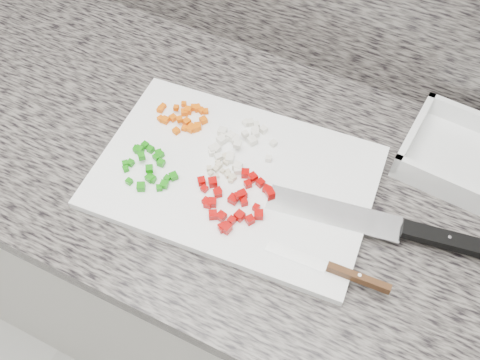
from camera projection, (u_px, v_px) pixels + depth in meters
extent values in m
cube|color=silver|center=(225.00, 266.00, 1.37)|extent=(3.92, 0.62, 0.86)
cube|color=#635D57|center=(220.00, 161.00, 1.00)|extent=(3.96, 0.64, 0.04)
cube|color=white|center=(235.00, 177.00, 0.95)|extent=(0.51, 0.36, 0.02)
cube|color=#E05A04|center=(173.00, 118.00, 1.01)|extent=(0.02, 0.02, 0.01)
cube|color=#E05A04|center=(163.00, 106.00, 1.03)|extent=(0.01, 0.01, 0.01)
cube|color=#E05A04|center=(206.00, 111.00, 1.02)|extent=(0.01, 0.01, 0.01)
cube|color=#E05A04|center=(180.00, 119.00, 1.00)|extent=(0.02, 0.02, 0.01)
cube|color=#E05A04|center=(202.00, 111.00, 1.02)|extent=(0.01, 0.01, 0.01)
cube|color=#E05A04|center=(188.00, 110.00, 1.02)|extent=(0.02, 0.02, 0.01)
cube|color=#E05A04|center=(161.00, 119.00, 1.01)|extent=(0.01, 0.01, 0.01)
cube|color=#E05A04|center=(194.00, 107.00, 1.02)|extent=(0.02, 0.02, 0.01)
cube|color=#E05A04|center=(187.00, 122.00, 1.00)|extent=(0.02, 0.02, 0.01)
cube|color=#E05A04|center=(176.00, 131.00, 0.99)|extent=(0.01, 0.01, 0.01)
cube|color=#E05A04|center=(160.00, 110.00, 1.02)|extent=(0.01, 0.01, 0.01)
cube|color=#E05A04|center=(184.00, 104.00, 1.03)|extent=(0.01, 0.01, 0.01)
cube|color=#E05A04|center=(197.00, 108.00, 1.02)|extent=(0.02, 0.02, 0.01)
cube|color=#E05A04|center=(176.00, 108.00, 1.01)|extent=(0.01, 0.01, 0.01)
cube|color=#E05A04|center=(165.00, 120.00, 1.00)|extent=(0.01, 0.01, 0.01)
cube|color=#E05A04|center=(203.00, 120.00, 1.00)|extent=(0.02, 0.02, 0.01)
cube|color=#E05A04|center=(195.00, 128.00, 0.99)|extent=(0.02, 0.02, 0.01)
cube|color=#E05A04|center=(191.00, 129.00, 0.99)|extent=(0.01, 0.01, 0.01)
cube|color=#E05A04|center=(184.00, 128.00, 1.00)|extent=(0.01, 0.01, 0.01)
cube|color=#E05A04|center=(198.00, 126.00, 1.00)|extent=(0.02, 0.02, 0.01)
cube|color=#E05A04|center=(184.00, 112.00, 1.02)|extent=(0.02, 0.02, 0.01)
cube|color=#E05A04|center=(191.00, 126.00, 1.00)|extent=(0.01, 0.01, 0.01)
cube|color=white|center=(238.00, 167.00, 0.94)|extent=(0.01, 0.01, 0.01)
cube|color=white|center=(245.00, 134.00, 0.97)|extent=(0.01, 0.01, 0.01)
cube|color=white|center=(231.00, 136.00, 0.98)|extent=(0.02, 0.02, 0.01)
cube|color=white|center=(252.00, 141.00, 0.98)|extent=(0.02, 0.02, 0.01)
cube|color=white|center=(238.00, 144.00, 0.96)|extent=(0.02, 0.02, 0.01)
cube|color=white|center=(230.00, 156.00, 0.96)|extent=(0.01, 0.01, 0.01)
cube|color=white|center=(250.00, 122.00, 1.00)|extent=(0.02, 0.02, 0.01)
cube|color=white|center=(263.00, 130.00, 0.99)|extent=(0.02, 0.02, 0.01)
cube|color=white|center=(246.00, 123.00, 1.00)|extent=(0.02, 0.02, 0.01)
cube|color=white|center=(213.00, 149.00, 0.96)|extent=(0.02, 0.02, 0.01)
cube|color=white|center=(212.00, 153.00, 0.96)|extent=(0.02, 0.02, 0.01)
cube|color=white|center=(235.00, 139.00, 0.98)|extent=(0.02, 0.02, 0.01)
cube|color=white|center=(256.00, 125.00, 1.00)|extent=(0.01, 0.01, 0.01)
cube|color=white|center=(216.00, 149.00, 0.96)|extent=(0.02, 0.02, 0.01)
cube|color=white|center=(224.00, 136.00, 0.98)|extent=(0.02, 0.02, 0.01)
cube|color=white|center=(230.00, 159.00, 0.95)|extent=(0.02, 0.02, 0.01)
cube|color=white|center=(273.00, 143.00, 0.97)|extent=(0.01, 0.01, 0.01)
cube|color=white|center=(221.00, 140.00, 0.98)|extent=(0.02, 0.02, 0.01)
cube|color=white|center=(230.00, 137.00, 0.98)|extent=(0.02, 0.02, 0.01)
cube|color=white|center=(269.00, 158.00, 0.95)|extent=(0.01, 0.01, 0.01)
cube|color=white|center=(237.00, 166.00, 0.94)|extent=(0.02, 0.02, 0.01)
cube|color=white|center=(255.00, 133.00, 0.99)|extent=(0.02, 0.02, 0.01)
cube|color=white|center=(238.00, 170.00, 0.94)|extent=(0.02, 0.02, 0.01)
cube|color=white|center=(255.00, 130.00, 0.99)|extent=(0.02, 0.02, 0.01)
cube|color=white|center=(225.00, 156.00, 0.96)|extent=(0.02, 0.02, 0.01)
cube|color=white|center=(218.00, 157.00, 0.96)|extent=(0.02, 0.02, 0.01)
cube|color=white|center=(222.00, 132.00, 0.99)|extent=(0.02, 0.02, 0.01)
cube|color=#127C0B|center=(152.00, 179.00, 0.93)|extent=(0.01, 0.01, 0.01)
cube|color=#127C0B|center=(149.00, 169.00, 0.93)|extent=(0.02, 0.02, 0.01)
cube|color=#127C0B|center=(159.00, 153.00, 0.96)|extent=(0.02, 0.02, 0.01)
cube|color=#127C0B|center=(126.00, 169.00, 0.94)|extent=(0.01, 0.01, 0.01)
cube|color=#127C0B|center=(167.00, 178.00, 0.93)|extent=(0.01, 0.01, 0.01)
cube|color=#127C0B|center=(174.00, 176.00, 0.93)|extent=(0.02, 0.02, 0.01)
cube|color=#127C0B|center=(139.00, 150.00, 0.96)|extent=(0.01, 0.01, 0.01)
cube|color=#127C0B|center=(145.00, 145.00, 0.97)|extent=(0.01, 0.01, 0.01)
cube|color=#127C0B|center=(141.00, 187.00, 0.92)|extent=(0.02, 0.02, 0.01)
cube|color=#127C0B|center=(159.00, 188.00, 0.92)|extent=(0.01, 0.01, 0.01)
cube|color=#127C0B|center=(160.00, 155.00, 0.96)|extent=(0.01, 0.01, 0.01)
cube|color=#127C0B|center=(151.00, 149.00, 0.97)|extent=(0.01, 0.01, 0.01)
cube|color=#127C0B|center=(131.00, 163.00, 0.95)|extent=(0.01, 0.01, 0.01)
cube|color=#127C0B|center=(161.00, 163.00, 0.95)|extent=(0.01, 0.01, 0.01)
cube|color=#127C0B|center=(129.00, 181.00, 0.93)|extent=(0.01, 0.01, 0.01)
cube|color=#127C0B|center=(157.00, 157.00, 0.96)|extent=(0.02, 0.02, 0.01)
cube|color=#127C0B|center=(150.00, 178.00, 0.93)|extent=(0.02, 0.02, 0.01)
cube|color=#127C0B|center=(150.00, 178.00, 0.93)|extent=(0.02, 0.02, 0.01)
cube|color=#127C0B|center=(164.00, 184.00, 0.92)|extent=(0.02, 0.02, 0.01)
cube|color=#127C0B|center=(137.00, 149.00, 0.97)|extent=(0.01, 0.01, 0.01)
cube|color=#127C0B|center=(125.00, 164.00, 0.95)|extent=(0.01, 0.01, 0.01)
cube|color=#127C0B|center=(142.00, 156.00, 0.94)|extent=(0.02, 0.02, 0.01)
cube|color=#A00302|center=(270.00, 193.00, 0.91)|extent=(0.02, 0.02, 0.01)
cube|color=#A00302|center=(232.00, 220.00, 0.88)|extent=(0.01, 0.01, 0.01)
cube|color=#A00302|center=(218.00, 193.00, 0.91)|extent=(0.02, 0.02, 0.01)
cube|color=#A00302|center=(267.00, 189.00, 0.92)|extent=(0.01, 0.01, 0.01)
cube|color=#A00302|center=(256.00, 208.00, 0.90)|extent=(0.01, 0.01, 0.01)
cube|color=#A00302|center=(204.00, 189.00, 0.92)|extent=(0.01, 0.01, 0.01)
cube|color=#A00302|center=(212.00, 202.00, 0.90)|extent=(0.02, 0.02, 0.01)
cube|color=#A00302|center=(221.00, 216.00, 0.88)|extent=(0.02, 0.02, 0.01)
cube|color=#A00302|center=(213.00, 215.00, 0.89)|extent=(0.02, 0.02, 0.01)
cube|color=#A00302|center=(206.00, 201.00, 0.90)|extent=(0.01, 0.01, 0.01)
cube|color=#A00302|center=(242.00, 194.00, 0.91)|extent=(0.02, 0.02, 0.01)
cube|color=#A00302|center=(226.00, 228.00, 0.87)|extent=(0.02, 0.02, 0.01)
cube|color=#A00302|center=(259.00, 214.00, 0.89)|extent=(0.02, 0.02, 0.01)
cube|color=#A00302|center=(244.00, 202.00, 0.90)|extent=(0.02, 0.02, 0.01)
cube|color=#A00302|center=(233.00, 199.00, 0.90)|extent=(0.02, 0.02, 0.01)
cube|color=#A00302|center=(238.00, 196.00, 0.90)|extent=(0.01, 0.01, 0.01)
cube|color=#A00302|center=(213.00, 182.00, 0.92)|extent=(0.02, 0.02, 0.01)
cube|color=#A00302|center=(245.00, 173.00, 0.93)|extent=(0.02, 0.02, 0.01)
cube|color=#A00302|center=(202.00, 181.00, 0.92)|extent=(0.02, 0.02, 0.01)
cube|color=#A00302|center=(250.00, 220.00, 0.88)|extent=(0.02, 0.02, 0.01)
cube|color=#A00302|center=(223.00, 228.00, 0.87)|extent=(0.02, 0.02, 0.01)
cube|color=#A00302|center=(248.00, 184.00, 0.92)|extent=(0.02, 0.02, 0.01)
cube|color=#A00302|center=(218.00, 190.00, 0.92)|extent=(0.01, 0.01, 0.01)
cube|color=#A00302|center=(240.00, 216.00, 0.88)|extent=(0.02, 0.02, 0.01)
cube|color=#A00302|center=(208.00, 204.00, 0.90)|extent=(0.01, 0.01, 0.01)
cube|color=#A00302|center=(260.00, 183.00, 0.92)|extent=(0.02, 0.02, 0.01)
cube|color=#A00302|center=(253.00, 178.00, 0.93)|extent=(0.02, 0.02, 0.01)
cube|color=beige|center=(226.00, 157.00, 0.96)|extent=(0.01, 0.01, 0.01)
cube|color=beige|center=(216.00, 169.00, 0.94)|extent=(0.01, 0.01, 0.01)
cube|color=beige|center=(217.00, 176.00, 0.93)|extent=(0.01, 0.01, 0.01)
cube|color=beige|center=(228.00, 175.00, 0.93)|extent=(0.01, 0.01, 0.01)
cube|color=beige|center=(211.00, 173.00, 0.94)|extent=(0.01, 0.01, 0.01)
cube|color=beige|center=(209.00, 169.00, 0.94)|extent=(0.01, 0.01, 0.01)
cube|color=beige|center=(219.00, 165.00, 0.95)|extent=(0.01, 0.01, 0.01)
cube|color=beige|center=(223.00, 171.00, 0.94)|extent=(0.01, 0.01, 0.01)
cube|color=beige|center=(232.00, 177.00, 0.93)|extent=(0.01, 0.01, 0.01)
cube|color=beige|center=(233.00, 177.00, 0.93)|extent=(0.01, 0.01, 0.01)
cube|color=beige|center=(218.00, 161.00, 0.95)|extent=(0.01, 0.01, 0.01)
cube|color=beige|center=(231.00, 180.00, 0.93)|extent=(0.01, 0.01, 0.01)
cube|color=beige|center=(226.00, 162.00, 0.95)|extent=(0.01, 0.01, 0.01)
cube|color=beige|center=(228.00, 171.00, 0.94)|extent=(0.01, 0.01, 0.01)
cube|color=white|center=(333.00, 213.00, 0.89)|extent=(0.23, 0.09, 0.00)
cube|color=black|center=(448.00, 240.00, 0.86)|extent=(0.15, 0.05, 0.02)
cylinder|color=white|center=(450.00, 237.00, 0.85)|extent=(0.01, 0.01, 0.00)
cube|color=white|center=(296.00, 256.00, 0.85)|extent=(0.10, 0.02, 0.00)
cube|color=#462611|center=(358.00, 278.00, 0.82)|extent=(0.10, 0.02, 0.02)
cylinder|color=white|center=(360.00, 275.00, 0.81)|extent=(0.01, 0.01, 0.00)
cube|color=white|center=(473.00, 168.00, 0.96)|extent=(0.27, 0.20, 0.01)
cube|color=white|center=(464.00, 193.00, 0.90)|extent=(0.25, 0.03, 0.04)
cube|color=white|center=(414.00, 132.00, 0.98)|extent=(0.03, 0.18, 0.04)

